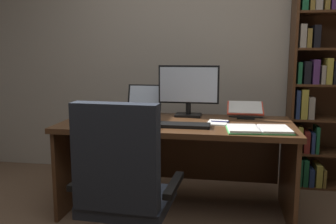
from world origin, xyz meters
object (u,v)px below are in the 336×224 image
Objects in this scene: monitor at (189,90)px; reading_stand_with_book at (245,109)px; pen at (220,121)px; desk at (178,143)px; laptop at (142,108)px; keyboard at (181,125)px; open_binder at (259,129)px; bookshelf at (327,86)px; office_chair at (124,200)px; notepad at (218,123)px; computer_mouse at (142,123)px.

monitor is 0.51m from reading_stand_with_book.
desk is at bearing 167.44° from pen.
pen is at bearing -22.32° from laptop.
keyboard is (0.06, -0.26, 0.20)m from desk.
open_binder reaches higher than pen.
keyboard is at bearing -142.02° from bookshelf.
office_chair is 3.34× the size of reading_stand_with_book.
notepad is 1.50× the size of pen.
notepad is at bearing -123.39° from reading_stand_with_book.
pen is at bearing -44.47° from monitor.
monitor is 1.70× the size of reading_stand_with_book.
computer_mouse reaches higher than desk.
keyboard is at bearing 0.00° from computer_mouse.
bookshelf is 3.80× the size of monitor.
office_chair is 9.72× the size of computer_mouse.
office_chair is 1.26m from monitor.
laptop is at bearing 101.18° from office_chair.
pen is (0.52, 0.85, 0.32)m from office_chair.
bookshelf is 4.26× the size of open_binder.
open_binder is (-0.68, -1.01, -0.22)m from bookshelf.
laptop is 1.58× the size of notepad.
desk is at bearing -106.96° from monitor.
pen is (0.28, -0.27, -0.21)m from monitor.
reading_stand_with_book is (0.48, 0.06, -0.16)m from monitor.
bookshelf is 18.83× the size of computer_mouse.
laptop reaches higher than keyboard.
laptop is (-0.41, 0.01, -0.17)m from monitor.
laptop reaches higher than open_binder.
laptop is at bearing 178.61° from monitor.
monitor is 0.44m from laptop.
office_chair is at bearing -147.24° from open_binder.
bookshelf is at bearing 50.95° from open_binder.
laptop is (-1.64, -0.50, -0.18)m from bookshelf.
desk is 0.92× the size of bookshelf.
open_binder is 3.29× the size of pen.
notepad is (0.32, -0.08, 0.20)m from desk.
office_chair is 3.05× the size of laptop.
bookshelf reaches higher than notepad.
keyboard is (-1.23, -0.96, -0.22)m from bookshelf.
desk is at bearing -30.62° from laptop.
computer_mouse is (-0.24, -0.26, 0.21)m from desk.
reading_stand_with_book is 0.66× the size of open_binder.
computer_mouse is 0.59m from notepad.
bookshelf is at bearing 32.13° from computer_mouse.
bookshelf is 1.27m from notepad.
bookshelf reaches higher than laptop.
office_chair reaches higher than open_binder.
computer_mouse is 0.85m from open_binder.
pen is at bearing 61.21° from office_chair.
open_binder is at bearing -28.11° from laptop.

